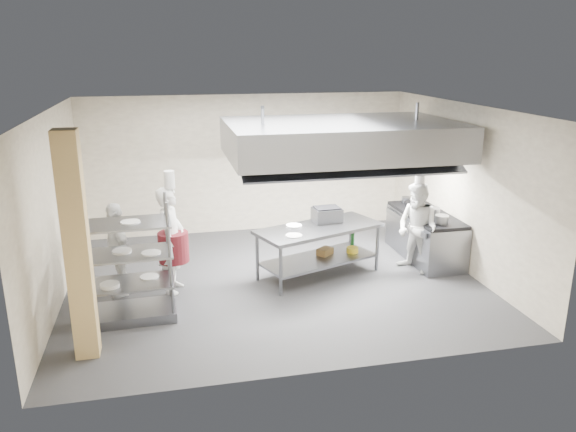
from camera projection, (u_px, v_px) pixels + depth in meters
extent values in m
plane|color=#28282A|center=(274.00, 280.00, 9.88)|extent=(7.00, 7.00, 0.00)
plane|color=silver|center=(273.00, 108.00, 9.02)|extent=(7.00, 7.00, 0.00)
plane|color=tan|center=(247.00, 164.00, 12.26)|extent=(7.00, 0.00, 7.00)
plane|color=tan|center=(53.00, 210.00, 8.72)|extent=(0.00, 6.00, 6.00)
plane|color=tan|center=(463.00, 187.00, 10.18)|extent=(0.00, 6.00, 6.00)
cube|color=#DCB670|center=(77.00, 248.00, 7.07)|extent=(0.30, 0.30, 3.00)
cube|color=gray|center=(341.00, 139.00, 9.84)|extent=(4.00, 2.50, 0.60)
cube|color=white|center=(291.00, 159.00, 9.74)|extent=(1.60, 0.12, 0.04)
cube|color=white|center=(389.00, 155.00, 10.12)|extent=(1.60, 0.12, 0.04)
cube|color=gray|center=(328.00, 162.00, 12.48)|extent=(1.50, 0.28, 0.04)
cube|color=gray|center=(319.00, 228.00, 9.87)|extent=(2.42, 1.65, 0.06)
cube|color=slate|center=(318.00, 259.00, 10.04)|extent=(2.22, 1.50, 0.04)
cube|color=slate|center=(425.00, 237.00, 10.87)|extent=(0.80, 2.00, 0.84)
cube|color=black|center=(426.00, 215.00, 10.74)|extent=(0.78, 1.96, 0.06)
imported|color=white|center=(171.00, 240.00, 9.24)|extent=(0.58, 0.74, 1.79)
imported|color=white|center=(417.00, 228.00, 10.06)|extent=(0.91, 0.99, 1.65)
imported|color=silver|center=(117.00, 249.00, 9.13)|extent=(0.67, 0.99, 1.56)
cube|color=slate|center=(327.00, 215.00, 10.15)|extent=(0.52, 0.42, 0.24)
cube|color=olive|center=(325.00, 251.00, 10.19)|extent=(0.34, 0.33, 0.12)
cylinder|color=gray|center=(432.00, 212.00, 10.43)|extent=(0.27, 0.27, 0.19)
cylinder|color=white|center=(132.00, 281.00, 8.35)|extent=(0.28, 0.28, 0.05)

